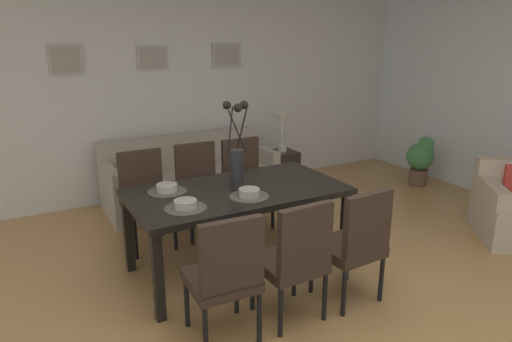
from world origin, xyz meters
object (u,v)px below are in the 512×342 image
bowl_near_left (185,203)px  potted_plant (421,158)px  bowl_near_right (167,187)px  bowl_far_left (249,192)px  dining_chair_mid_right (245,178)px  dining_chair_mid_left (355,241)px  centerpiece_vase (237,156)px  dining_chair_near_left (225,273)px  dining_table (237,197)px  framed_picture_center (153,57)px  dining_chair_near_right (145,195)px  table_lamp (282,123)px  dining_chair_far_left (295,256)px  side_table (282,171)px  dining_chair_far_right (200,185)px  sofa (190,182)px  framed_picture_right (227,56)px  framed_picture_left (66,60)px

bowl_near_left → potted_plant: bearing=16.7°
bowl_near_right → bowl_far_left: bearing=-38.7°
dining_chair_mid_right → dining_chair_mid_left: bearing=-89.7°
centerpiece_vase → potted_plant: size_ratio=1.10×
dining_chair_near_left → dining_table: bearing=59.0°
centerpiece_vase → framed_picture_center: 2.32m
dining_chair_near_right → table_lamp: table_lamp is taller
bowl_far_left → potted_plant: bearing=19.3°
table_lamp → dining_chair_near_right: bearing=-159.2°
bowl_near_right → framed_picture_center: bearing=74.8°
dining_chair_far_left → bowl_far_left: 0.72m
side_table → table_lamp: (0.00, 0.00, 0.63)m
dining_chair_far_right → dining_chair_far_left: bearing=-90.4°
dining_chair_mid_left → bowl_far_left: size_ratio=5.41×
centerpiece_vase → sofa: (0.22, 1.73, -0.74)m
sofa → framed_picture_center: size_ratio=5.35×
table_lamp → dining_chair_near_left: bearing=-128.4°
dining_chair_near_right → dining_chair_mid_right: bearing=-0.0°
dining_chair_far_right → dining_table: bearing=-91.3°
dining_chair_far_right → table_lamp: table_lamp is taller
dining_chair_far_left → bowl_near_right: size_ratio=5.41×
dining_chair_near_left → dining_chair_mid_left: same height
dining_chair_near_right → dining_chair_mid_left: bearing=-58.4°
table_lamp → framed_picture_center: size_ratio=1.38×
bowl_near_left → framed_picture_center: (0.54, 2.43, 0.94)m
centerpiece_vase → framed_picture_center: framed_picture_center is taller
dining_chair_near_left → potted_plant: (3.73, 1.77, -0.14)m
bowl_near_left → potted_plant: 3.94m
dining_chair_far_left → centerpiece_vase: size_ratio=1.25×
dining_chair_mid_right → framed_picture_right: bearing=71.9°
dining_chair_far_right → dining_chair_mid_right: same height
dining_chair_mid_right → sofa: (-0.31, 0.85, -0.23)m
dining_table → sofa: sofa is taller
dining_chair_near_right → bowl_far_left: size_ratio=5.41×
side_table → potted_plant: (1.74, -0.73, 0.11)m
dining_chair_near_right → framed_picture_center: 1.88m
dining_chair_mid_right → framed_picture_right: 1.85m
dining_chair_near_left → sofa: bearing=74.1°
table_lamp → framed_picture_left: (-2.43, 0.57, 0.82)m
sofa → framed_picture_center: (-0.22, 0.48, 1.44)m
bowl_far_left → framed_picture_center: framed_picture_center is taller
bowl_far_left → framed_picture_right: bearing=68.3°
dining_chair_mid_left → side_table: dining_chair_mid_left is taller
dining_chair_far_right → bowl_near_left: 1.28m
framed_picture_left → bowl_near_left: bearing=-80.1°
side_table → table_lamp: size_ratio=1.02×
dining_chair_near_left → side_table: size_ratio=1.77×
framed_picture_center → potted_plant: framed_picture_center is taller
dining_chair_mid_left → framed_picture_left: (-1.50, 3.11, 1.21)m
table_lamp → framed_picture_center: (-1.46, 0.57, 0.82)m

